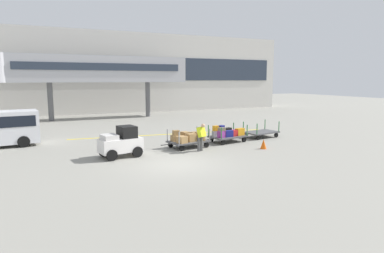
% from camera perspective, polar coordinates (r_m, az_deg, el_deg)
% --- Properties ---
extents(ground_plane, '(120.00, 120.00, 0.00)m').
position_cam_1_polar(ground_plane, '(15.52, -2.96, -6.58)').
color(ground_plane, gray).
extents(apron_lead_line, '(14.26, 1.67, 0.01)m').
position_cam_1_polar(apron_lead_line, '(23.92, -3.61, -1.32)').
color(apron_lead_line, yellow).
rests_on(apron_lead_line, ground_plane).
extents(terminal_building, '(49.41, 2.51, 9.50)m').
position_cam_1_polar(terminal_building, '(40.36, -16.54, 9.01)').
color(terminal_building, silver).
rests_on(terminal_building, ground_plane).
extents(jet_bridge, '(19.56, 3.00, 6.27)m').
position_cam_1_polar(jet_bridge, '(34.19, -18.51, 9.42)').
color(jet_bridge, '#B7B7BC').
rests_on(jet_bridge, ground_plane).
extents(baggage_tug, '(2.26, 1.55, 1.58)m').
position_cam_1_polar(baggage_tug, '(17.16, -12.26, -2.74)').
color(baggage_tug, white).
rests_on(baggage_tug, ground_plane).
extents(baggage_cart_lead, '(3.08, 1.79, 1.10)m').
position_cam_1_polar(baggage_cart_lead, '(19.11, -0.69, -2.12)').
color(baggage_cart_lead, '#4C4C4F').
rests_on(baggage_cart_lead, ground_plane).
extents(baggage_cart_middle, '(3.08, 1.79, 1.10)m').
position_cam_1_polar(baggage_cart_middle, '(20.91, 6.19, -1.25)').
color(baggage_cart_middle, '#4C4C4F').
rests_on(baggage_cart_middle, ground_plane).
extents(baggage_cart_tail, '(3.08, 1.79, 1.10)m').
position_cam_1_polar(baggage_cart_tail, '(22.98, 11.92, -1.01)').
color(baggage_cart_tail, '#4C4C4F').
rests_on(baggage_cart_tail, ground_plane).
extents(baggage_handler, '(0.53, 0.54, 1.56)m').
position_cam_1_polar(baggage_handler, '(18.09, 1.59, -1.64)').
color(baggage_handler, '#4C4C4C').
rests_on(baggage_handler, ground_plane).
extents(safety_cone_near, '(0.36, 0.36, 0.55)m').
position_cam_1_polar(safety_cone_near, '(19.26, 12.35, -3.00)').
color(safety_cone_near, '#EA590F').
rests_on(safety_cone_near, ground_plane).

